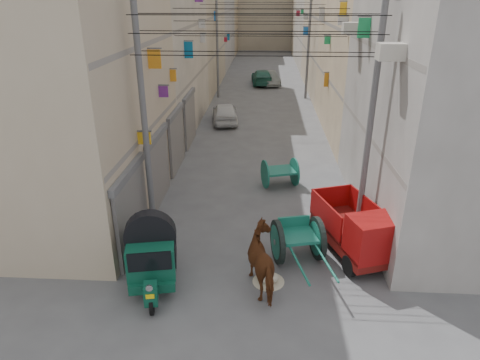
# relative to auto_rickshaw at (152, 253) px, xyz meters

# --- Properties ---
(building_row_left) EXTENTS (8.00, 62.00, 14.00)m
(building_row_left) POSITION_rel_auto_rickshaw_xyz_m (-5.16, 31.16, 5.40)
(building_row_left) COLOR tan
(building_row_left) RESTS_ON ground
(building_row_right) EXTENTS (8.00, 62.00, 14.00)m
(building_row_right) POSITION_rel_auto_rickshaw_xyz_m (10.83, 31.16, 5.40)
(building_row_right) COLOR #A29C98
(building_row_right) RESTS_ON ground
(end_cap_building) EXTENTS (22.00, 10.00, 13.00)m
(end_cap_building) POSITION_rel_auto_rickshaw_xyz_m (2.84, 63.03, 5.45)
(end_cap_building) COLOR #B1A38B
(end_cap_building) RESTS_ON ground
(shutters_left) EXTENTS (0.18, 14.40, 2.88)m
(shutters_left) POSITION_rel_auto_rickshaw_xyz_m (-1.08, 7.41, 0.44)
(shutters_left) COLOR #525157
(shutters_left) RESTS_ON ground
(signboards) EXTENTS (8.22, 40.52, 5.67)m
(signboards) POSITION_rel_auto_rickshaw_xyz_m (2.83, 18.69, 2.38)
(signboards) COLOR #BBBBBB
(signboards) RESTS_ON ground
(ac_units) EXTENTS (0.70, 6.55, 3.35)m
(ac_units) POSITION_rel_auto_rickshaw_xyz_m (6.49, 4.70, 6.38)
(ac_units) COLOR #B1AB9F
(ac_units) RESTS_ON ground
(utility_poles) EXTENTS (7.40, 22.20, 8.00)m
(utility_poles) POSITION_rel_auto_rickshaw_xyz_m (2.84, 14.03, 2.95)
(utility_poles) COLOR #58585A
(utility_poles) RESTS_ON ground
(overhead_cables) EXTENTS (7.40, 22.52, 1.12)m
(overhead_cables) POSITION_rel_auto_rickshaw_xyz_m (2.84, 11.43, 5.71)
(overhead_cables) COLOR black
(overhead_cables) RESTS_ON ground
(auto_rickshaw) EXTENTS (1.78, 2.63, 1.79)m
(auto_rickshaw) POSITION_rel_auto_rickshaw_xyz_m (0.00, 0.00, 0.00)
(auto_rickshaw) COLOR black
(auto_rickshaw) RESTS_ON ground
(tonga_cart) EXTENTS (1.84, 3.29, 1.40)m
(tonga_cart) POSITION_rel_auto_rickshaw_xyz_m (4.25, 1.52, -0.32)
(tonga_cart) COLOR black
(tonga_cart) RESTS_ON ground
(mini_truck) EXTENTS (2.47, 3.63, 1.88)m
(mini_truck) POSITION_rel_auto_rickshaw_xyz_m (6.16, 1.63, -0.15)
(mini_truck) COLOR black
(mini_truck) RESTS_ON ground
(second_cart) EXTENTS (1.71, 1.59, 1.26)m
(second_cart) POSITION_rel_auto_rickshaw_xyz_m (3.85, 7.24, -0.39)
(second_cart) COLOR #166250
(second_cart) RESTS_ON ground
(feed_sack) EXTENTS (0.59, 0.47, 0.30)m
(feed_sack) POSITION_rel_auto_rickshaw_xyz_m (3.35, 0.27, -0.91)
(feed_sack) COLOR beige
(feed_sack) RESTS_ON ground
(horse) EXTENTS (1.60, 2.29, 1.76)m
(horse) POSITION_rel_auto_rickshaw_xyz_m (3.26, 0.03, -0.17)
(horse) COLOR brown
(horse) RESTS_ON ground
(distant_car_white) EXTENTS (2.08, 4.07, 1.33)m
(distant_car_white) POSITION_rel_auto_rickshaw_xyz_m (0.50, 17.42, -0.39)
(distant_car_white) COLOR silver
(distant_car_white) RESTS_ON ground
(distant_car_grey) EXTENTS (2.30, 4.06, 1.26)m
(distant_car_grey) POSITION_rel_auto_rickshaw_xyz_m (3.45, 30.59, -0.42)
(distant_car_grey) COLOR slate
(distant_car_grey) RESTS_ON ground
(distant_car_green) EXTENTS (2.23, 4.74, 1.34)m
(distant_car_green) POSITION_rel_auto_rickshaw_xyz_m (2.80, 30.88, -0.39)
(distant_car_green) COLOR #21624F
(distant_car_green) RESTS_ON ground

